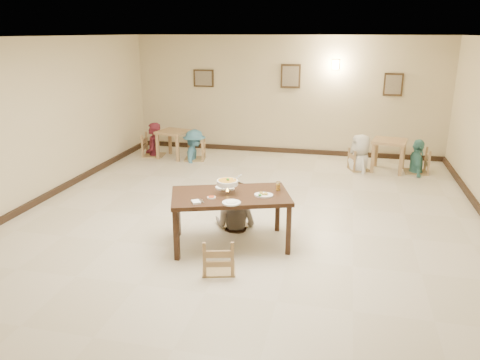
% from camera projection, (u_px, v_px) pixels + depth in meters
% --- Properties ---
extents(floor, '(10.00, 10.00, 0.00)m').
position_uv_depth(floor, '(244.00, 224.00, 7.83)').
color(floor, beige).
rests_on(floor, ground).
extents(ceiling, '(10.00, 10.00, 0.00)m').
position_uv_depth(ceiling, '(245.00, 37.00, 6.92)').
color(ceiling, white).
rests_on(ceiling, wall_back).
extents(wall_back, '(10.00, 0.00, 10.00)m').
position_uv_depth(wall_back, '(286.00, 96.00, 12.02)').
color(wall_back, beige).
rests_on(wall_back, floor).
extents(wall_front, '(10.00, 0.00, 10.00)m').
position_uv_depth(wall_front, '(60.00, 314.00, 2.73)').
color(wall_front, beige).
rests_on(wall_front, floor).
extents(wall_left, '(0.00, 10.00, 10.00)m').
position_uv_depth(wall_left, '(23.00, 125.00, 8.23)').
color(wall_left, beige).
rests_on(wall_left, floor).
extents(baseboard_back, '(8.00, 0.06, 0.12)m').
position_uv_depth(baseboard_back, '(284.00, 150.00, 12.43)').
color(baseboard_back, black).
rests_on(baseboard_back, floor).
extents(baseboard_left, '(0.06, 10.00, 0.12)m').
position_uv_depth(baseboard_left, '(35.00, 202.00, 8.66)').
color(baseboard_left, black).
rests_on(baseboard_left, floor).
extents(picture_a, '(0.55, 0.04, 0.45)m').
position_uv_depth(picture_a, '(204.00, 78.00, 12.33)').
color(picture_a, '#332414').
rests_on(picture_a, wall_back).
extents(picture_b, '(0.50, 0.04, 0.60)m').
position_uv_depth(picture_b, '(291.00, 76.00, 11.80)').
color(picture_b, '#332414').
rests_on(picture_b, wall_back).
extents(picture_c, '(0.45, 0.04, 0.55)m').
position_uv_depth(picture_c, '(393.00, 85.00, 11.31)').
color(picture_c, '#332414').
rests_on(picture_c, wall_back).
extents(wall_sconce, '(0.16, 0.05, 0.22)m').
position_uv_depth(wall_sconce, '(336.00, 65.00, 11.48)').
color(wall_sconce, '#FFD88C').
rests_on(wall_sconce, wall_back).
extents(main_table, '(1.93, 1.47, 0.80)m').
position_uv_depth(main_table, '(230.00, 199.00, 6.88)').
color(main_table, '#331C10').
rests_on(main_table, floor).
extents(chair_far, '(0.41, 0.41, 0.86)m').
position_uv_depth(chair_far, '(234.00, 200.00, 7.71)').
color(chair_far, tan).
rests_on(chair_far, floor).
extents(chair_near, '(0.44, 0.44, 0.93)m').
position_uv_depth(chair_near, '(218.00, 238.00, 6.19)').
color(chair_near, tan).
rests_on(chair_near, floor).
extents(main_diner, '(0.88, 0.75, 1.58)m').
position_uv_depth(main_diner, '(235.00, 181.00, 7.49)').
color(main_diner, gray).
rests_on(main_diner, floor).
extents(curry_warmer, '(0.35, 0.31, 0.28)m').
position_uv_depth(curry_warmer, '(227.00, 183.00, 6.84)').
color(curry_warmer, silver).
rests_on(curry_warmer, main_table).
extents(rice_plate_far, '(0.31, 0.31, 0.07)m').
position_uv_depth(rice_plate_far, '(225.00, 188.00, 7.10)').
color(rice_plate_far, white).
rests_on(rice_plate_far, main_table).
extents(rice_plate_near, '(0.26, 0.26, 0.06)m').
position_uv_depth(rice_plate_near, '(231.00, 202.00, 6.48)').
color(rice_plate_near, white).
rests_on(rice_plate_near, main_table).
extents(fried_plate, '(0.28, 0.28, 0.06)m').
position_uv_depth(fried_plate, '(264.00, 195.00, 6.77)').
color(fried_plate, white).
rests_on(fried_plate, main_table).
extents(chili_dish, '(0.12, 0.12, 0.03)m').
position_uv_depth(chili_dish, '(211.00, 197.00, 6.68)').
color(chili_dish, white).
rests_on(chili_dish, main_table).
extents(napkin_cutlery, '(0.20, 0.23, 0.03)m').
position_uv_depth(napkin_cutlery, '(196.00, 202.00, 6.50)').
color(napkin_cutlery, white).
rests_on(napkin_cutlery, main_table).
extents(drink_glass, '(0.07, 0.07, 0.14)m').
position_uv_depth(drink_glass, '(278.00, 186.00, 7.00)').
color(drink_glass, white).
rests_on(drink_glass, main_table).
extents(bg_table_left, '(0.82, 0.82, 0.70)m').
position_uv_depth(bg_table_left, '(173.00, 136.00, 11.78)').
color(bg_table_left, '#A37D51').
rests_on(bg_table_left, floor).
extents(bg_table_right, '(0.85, 0.85, 0.73)m').
position_uv_depth(bg_table_right, '(389.00, 146.00, 10.64)').
color(bg_table_right, '#A37D51').
rests_on(bg_table_right, floor).
extents(bg_chair_ll, '(0.51, 0.51, 1.09)m').
position_uv_depth(bg_chair_ll, '(153.00, 135.00, 11.97)').
color(bg_chair_ll, tan).
rests_on(bg_chair_ll, floor).
extents(bg_chair_lr, '(0.49, 0.49, 1.05)m').
position_uv_depth(bg_chair_lr, '(194.00, 139.00, 11.62)').
color(bg_chair_lr, tan).
rests_on(bg_chair_lr, floor).
extents(bg_chair_rl, '(0.43, 0.43, 0.92)m').
position_uv_depth(bg_chair_rl, '(360.00, 151.00, 10.76)').
color(bg_chair_rl, tan).
rests_on(bg_chair_rl, floor).
extents(bg_chair_rr, '(0.49, 0.49, 1.05)m').
position_uv_depth(bg_chair_rr, '(418.00, 150.00, 10.54)').
color(bg_chair_rr, tan).
rests_on(bg_chair_rr, floor).
extents(bg_diner_a, '(0.57, 0.72, 1.72)m').
position_uv_depth(bg_diner_a, '(152.00, 123.00, 11.87)').
color(bg_diner_a, '#551724').
rests_on(bg_diner_a, floor).
extents(bg_diner_b, '(0.75, 1.08, 1.52)m').
position_uv_depth(bg_diner_b, '(194.00, 130.00, 11.54)').
color(bg_diner_b, teal).
rests_on(bg_diner_b, floor).
extents(bg_diner_c, '(0.76, 0.94, 1.68)m').
position_uv_depth(bg_diner_c, '(362.00, 134.00, 10.64)').
color(bg_diner_c, silver).
rests_on(bg_diner_c, floor).
extents(bg_diner_d, '(0.41, 0.92, 1.54)m').
position_uv_depth(bg_diner_d, '(419.00, 139.00, 10.46)').
color(bg_diner_d, teal).
rests_on(bg_diner_d, floor).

